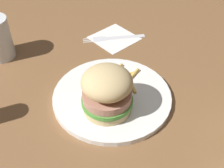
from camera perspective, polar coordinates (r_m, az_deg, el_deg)
ground_plane at (r=0.61m, az=-0.34°, el=-4.35°), size 1.60×1.60×0.00m
plate at (r=0.62m, az=0.00°, el=-2.46°), size 0.25×0.25×0.01m
sandwich at (r=0.56m, az=-0.99°, el=-1.32°), size 0.10×0.10×0.10m
fries_pile at (r=0.66m, az=1.94°, el=1.36°), size 0.10×0.10×0.01m
napkin at (r=0.81m, az=0.44°, el=9.07°), size 0.12×0.12×0.00m
fork at (r=0.81m, az=0.32°, el=9.21°), size 0.16×0.10×0.00m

